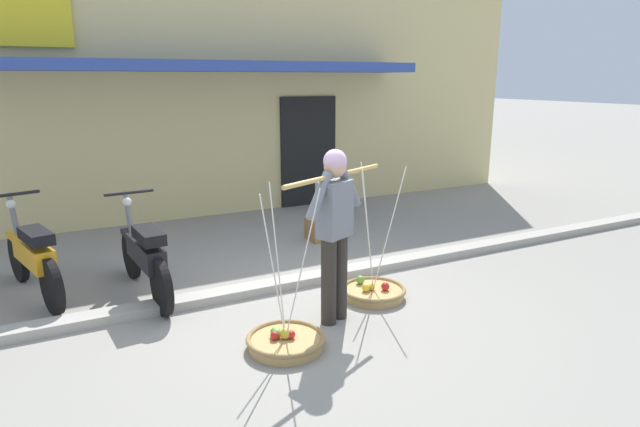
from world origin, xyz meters
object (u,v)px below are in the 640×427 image
(fruit_vendor, at_px, (335,225))
(wooden_crate, at_px, (323,229))
(motorcycle_nearest_shop, at_px, (33,257))
(motorcycle_second_in_row, at_px, (145,256))
(fruit_basket_left_side, at_px, (373,291))
(fruit_basket_right_side, at_px, (285,340))

(fruit_vendor, distance_m, wooden_crate, 2.85)
(motorcycle_nearest_shop, distance_m, motorcycle_second_in_row, 1.19)
(fruit_basket_left_side, height_order, motorcycle_nearest_shop, fruit_basket_left_side)
(wooden_crate, bearing_deg, fruit_basket_left_side, -103.20)
(fruit_basket_right_side, height_order, motorcycle_nearest_shop, fruit_basket_right_side)
(motorcycle_nearest_shop, bearing_deg, wooden_crate, 7.25)
(fruit_basket_right_side, distance_m, wooden_crate, 3.32)
(motorcycle_nearest_shop, relative_size, motorcycle_second_in_row, 0.98)
(fruit_basket_left_side, distance_m, motorcycle_second_in_row, 2.51)
(fruit_vendor, bearing_deg, wooden_crate, 64.85)
(motorcycle_second_in_row, height_order, wooden_crate, motorcycle_second_in_row)
(fruit_basket_left_side, relative_size, motorcycle_second_in_row, 0.80)
(fruit_vendor, relative_size, motorcycle_nearest_shop, 0.95)
(fruit_vendor, xyz_separation_m, motorcycle_nearest_shop, (-2.61, 1.99, -0.52))
(fruit_basket_left_side, bearing_deg, motorcycle_second_in_row, 151.48)
(fruit_vendor, relative_size, fruit_basket_left_side, 1.17)
(fruit_vendor, xyz_separation_m, motorcycle_second_in_row, (-1.53, 1.49, -0.52))
(fruit_vendor, bearing_deg, fruit_basket_right_side, -155.28)
(fruit_basket_left_side, bearing_deg, motorcycle_nearest_shop, 152.61)
(fruit_vendor, bearing_deg, motorcycle_nearest_shop, 142.59)
(fruit_vendor, xyz_separation_m, fruit_basket_left_side, (0.65, 0.30, -0.90))
(fruit_vendor, height_order, motorcycle_second_in_row, fruit_vendor)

